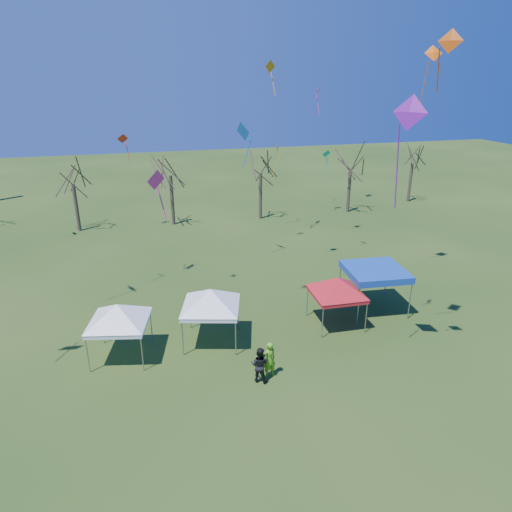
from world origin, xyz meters
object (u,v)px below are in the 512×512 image
Objects in this scene: tent_white_west at (117,308)px; tent_white_mid at (210,293)px; tree_1 at (70,166)px; tree_3 at (261,156)px; tree_4 at (352,152)px; person_dark at (259,365)px; tent_blue at (375,272)px; tree_5 at (414,149)px; person_green at (269,359)px; tent_red at (338,281)px; tree_2 at (169,157)px.

tent_white_mid is at bearing 2.93° from tent_white_west.
tree_1 is 0.95× the size of tree_3.
person_dark is at bearing -123.49° from tree_4.
tent_white_west is at bearing 1.19° from person_dark.
tree_3 reaches higher than tent_white_west.
tree_5 is at bearing 53.16° from tent_blue.
person_green is at bearing -104.81° from tree_3.
tree_5 is at bearing 41.10° from tent_white_mid.
tree_4 reaches higher than person_dark.
tent_white_west is at bearing -136.77° from tree_4.
tent_blue is (-7.93, -19.69, -3.68)m from tree_4.
tent_red is (-1.53, -20.88, -3.42)m from tree_3.
tent_blue is at bearing -111.93° from tree_4.
person_green is at bearing -132.35° from tree_5.
tree_3 reaches higher than tent_blue.
tree_3 is at bearing 179.74° from tree_4.
tent_red is at bearing -72.06° from tree_2.
tent_white_west is (-13.02, -21.05, -3.38)m from tree_3.
tent_blue is (2.93, 1.15, -0.28)m from tent_red.
tree_1 is 26.13m from tree_4.
tree_3 is at bearing 58.26° from tent_white_west.
tree_2 reaches higher than tree_4.
tree_2 is at bearing -54.24° from person_dark.
person_dark is at bearing -86.80° from tree_2.
tent_white_mid reaches higher than tent_blue.
tent_white_west is 7.61m from person_green.
tree_2 is 4.55× the size of person_green.
tree_2 is at bearing 116.02° from tent_blue.
tent_red is 2.17× the size of person_dark.
tree_4 reaches higher than tent_white_west.
tree_2 reaches higher than tree_3.
tent_red is at bearing -130.01° from tree_5.
tree_5 is 30.05m from tent_red.
person_green is at bearing -85.56° from tree_2.
tent_red reaches higher than tent_blue.
person_green is at bearing -122.87° from tree_4.
person_dark is (1.40, -25.05, -5.43)m from tree_2.
tree_5 is 2.02× the size of tent_white_west.
tree_2 is 1.03× the size of tree_3.
person_green is (0.53, 0.23, 0.04)m from person_dark.
tree_4 reaches higher than tent_blue.
tree_1 is 27.50m from tent_blue.
tree_2 is at bearing 89.77° from tent_white_mid.
tree_5 is at bearing -100.16° from person_dark.
tent_white_mid is at bearing -138.90° from tree_5.
tree_2 is 17.73m from tree_4.
tree_1 is 0.96× the size of tree_4.
tent_red is at bearing -158.58° from tent_blue.
tent_white_mid is at bearing -68.78° from tree_1.
tree_2 reaches higher than tent_red.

